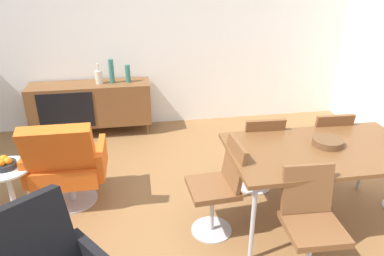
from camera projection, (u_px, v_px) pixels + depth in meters
name	position (u px, v px, depth m)	size (l,w,h in m)	color
ground_plane	(143.00, 239.00, 3.09)	(8.32, 8.32, 0.00)	olive
wall_back	(129.00, 27.00, 4.84)	(6.80, 0.12, 2.80)	white
sideboard	(91.00, 104.00, 4.88)	(1.60, 0.45, 0.72)	brown
vase_cobalt	(128.00, 74.00, 4.80)	(0.07, 0.07, 0.24)	#337266
vase_sculptural_dark	(99.00, 76.00, 4.75)	(0.09, 0.09, 0.27)	beige
vase_ceramic_small	(111.00, 71.00, 4.75)	(0.07, 0.07, 0.32)	#337266
dining_table	(322.00, 153.00, 3.05)	(1.60, 0.90, 0.74)	brown
wooden_bowl_on_table	(328.00, 142.00, 3.08)	(0.26, 0.26, 0.06)	brown
dining_chair_back_left	(259.00, 150.00, 3.59)	(0.42, 0.44, 0.86)	brown
dining_chair_front_left	(310.00, 221.00, 2.59)	(0.42, 0.44, 0.86)	brown
dining_chair_back_right	(323.00, 145.00, 3.70)	(0.41, 0.44, 0.86)	brown
dining_chair_near_window	(220.00, 185.00, 3.01)	(0.45, 0.42, 0.86)	brown
lounge_chair_red	(66.00, 163.00, 3.35)	(0.72, 0.66, 0.95)	#D85919
side_table_round	(10.00, 187.00, 3.25)	(0.44, 0.44, 0.52)	white
fruit_bowl	(5.00, 164.00, 3.15)	(0.20, 0.20, 0.11)	#262628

